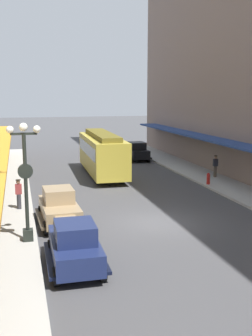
{
  "coord_description": "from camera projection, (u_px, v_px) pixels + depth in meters",
  "views": [
    {
      "loc": [
        -6.62,
        -19.25,
        6.5
      ],
      "look_at": [
        0.0,
        6.0,
        1.8
      ],
      "focal_mm": 44.1,
      "sensor_mm": 36.0,
      "label": 1
    }
  ],
  "objects": [
    {
      "name": "ground_plane",
      "position": [
        156.0,
        223.0,
        21.13
      ],
      "size": [
        200.0,
        200.0,
        0.0
      ],
      "primitive_type": "plane",
      "color": "#424244"
    },
    {
      "name": "sidewalk_left",
      "position": [
        3.0,
        234.0,
        19.24
      ],
      "size": [
        3.0,
        60.0,
        0.15
      ],
      "primitive_type": "cube",
      "color": "#A8A59E",
      "rests_on": "ground"
    },
    {
      "name": "parked_car_0",
      "position": [
        137.0,
        151.0,
        40.75
      ],
      "size": [
        2.19,
        4.28,
        1.84
      ],
      "color": "black",
      "rests_on": "ground"
    },
    {
      "name": "parked_car_2",
      "position": [
        75.0,
        244.0,
        15.46
      ],
      "size": [
        2.18,
        4.28,
        1.84
      ],
      "color": "#19234C",
      "rests_on": "ground"
    },
    {
      "name": "parked_car_3",
      "position": [
        59.0,
        207.0,
        20.63
      ],
      "size": [
        2.26,
        4.3,
        1.84
      ],
      "color": "#997F5B",
      "rests_on": "ground"
    },
    {
      "name": "streetcar",
      "position": [
        102.0,
        152.0,
        33.06
      ],
      "size": [
        2.76,
        9.66,
        3.46
      ],
      "color": "gold",
      "rests_on": "ground"
    },
    {
      "name": "lamp_post_with_clock",
      "position": [
        26.0,
        177.0,
        17.64
      ],
      "size": [
        1.42,
        0.44,
        5.16
      ],
      "color": "black",
      "rests_on": "sidewalk_left"
    },
    {
      "name": "fire_hydrant",
      "position": [
        208.0,
        179.0,
        29.35
      ],
      "size": [
        0.24,
        0.24,
        0.82
      ],
      "color": "#B21E19",
      "rests_on": "sidewalk_right"
    },
    {
      "name": "pedestrian_1",
      "position": [
        19.0,
        194.0,
        22.98
      ],
      "size": [
        0.36,
        0.28,
        1.67
      ],
      "color": "#2D2D33",
      "rests_on": "sidewalk_left"
    },
    {
      "name": "pedestrian_2",
      "position": [
        215.0,
        166.0,
        31.85
      ],
      "size": [
        0.36,
        0.28,
        1.67
      ],
      "color": "#4C4238",
      "rests_on": "sidewalk_right"
    }
  ]
}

